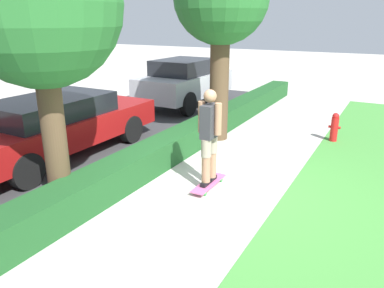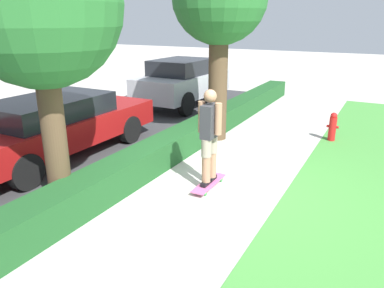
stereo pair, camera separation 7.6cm
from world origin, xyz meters
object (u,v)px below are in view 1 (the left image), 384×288
Objects in this scene: skateboard at (209,183)px; tree_mid at (221,1)px; tree_near at (38,7)px; fire_hydrant at (334,127)px; parked_car_middle at (57,124)px; skater_person at (209,135)px; parked_car_rear at (185,81)px.

tree_mid reaches higher than skateboard.
fire_hydrant is at bearing -30.51° from tree_near.
tree_mid is at bearing -41.64° from parked_car_middle.
tree_near is 6.95m from fire_hydrant.
skater_person is 0.38× the size of tree_mid.
tree_mid reaches higher than tree_near.
skater_person is at bearing 158.78° from fire_hydrant.
fire_hydrant is at bearing -52.21° from parked_car_middle.
tree_near reaches higher than skater_person.
skateboard is 0.25× the size of parked_car_rear.
tree_mid reaches higher than fire_hydrant.
tree_near reaches higher than parked_car_middle.
parked_car_middle is 6.74× the size of fire_hydrant.
tree_mid is 0.93× the size of parked_car_middle.
fire_hydrant is (1.13, -2.56, -2.87)m from tree_mid.
skateboard is 1.36× the size of fire_hydrant.
skater_person reaches higher than parked_car_middle.
skateboard is 3.83m from tree_near.
parked_car_middle is 1.24× the size of parked_car_rear.
skateboard is at bearing -91.79° from skater_person.
skater_person is at bearing -158.17° from tree_mid.
skateboard is at bearing -46.08° from tree_near.
parked_car_rear is (2.77, 2.55, -2.39)m from tree_mid.
tree_near reaches higher than skateboard.
tree_mid is at bearing -135.78° from parked_car_rear.
tree_mid is 1.14× the size of parked_car_rear.
fire_hydrant is at bearing -21.22° from skateboard.
tree_near is 5.95× the size of fire_hydrant.
skateboard is 6.60m from parked_car_rear.
fire_hydrant is (3.83, -1.48, 0.28)m from skateboard.
tree_mid reaches higher than parked_car_middle.
parked_car_rear is (5.46, 3.62, 0.76)m from skateboard.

